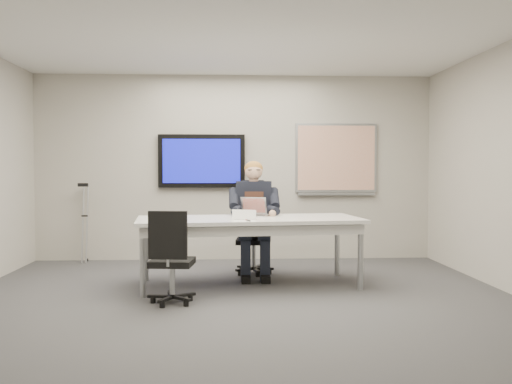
{
  "coord_description": "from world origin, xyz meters",
  "views": [
    {
      "loc": [
        -0.12,
        -5.68,
        1.37
      ],
      "look_at": [
        0.22,
        1.07,
        1.1
      ],
      "focal_mm": 40.0,
      "sensor_mm": 36.0,
      "label": 1
    }
  ],
  "objects_px": {
    "conference_table": "(249,226)",
    "office_chair_far": "(254,250)",
    "seated_person": "(254,230)",
    "laptop": "(254,211)",
    "office_chair_near": "(171,275)"
  },
  "relations": [
    {
      "from": "conference_table",
      "to": "laptop",
      "type": "height_order",
      "value": "laptop"
    },
    {
      "from": "conference_table",
      "to": "seated_person",
      "type": "distance_m",
      "value": 0.54
    },
    {
      "from": "office_chair_far",
      "to": "laptop",
      "type": "relative_size",
      "value": 2.52
    },
    {
      "from": "conference_table",
      "to": "office_chair_far",
      "type": "relative_size",
      "value": 2.71
    },
    {
      "from": "conference_table",
      "to": "office_chair_near",
      "type": "xyz_separation_m",
      "value": [
        -0.83,
        -0.9,
        -0.41
      ]
    },
    {
      "from": "office_chair_far",
      "to": "laptop",
      "type": "distance_m",
      "value": 0.76
    },
    {
      "from": "office_chair_near",
      "to": "seated_person",
      "type": "xyz_separation_m",
      "value": [
        0.91,
        1.42,
        0.3
      ]
    },
    {
      "from": "conference_table",
      "to": "office_chair_far",
      "type": "height_order",
      "value": "office_chair_far"
    },
    {
      "from": "conference_table",
      "to": "office_chair_near",
      "type": "relative_size",
      "value": 2.81
    },
    {
      "from": "conference_table",
      "to": "seated_person",
      "type": "xyz_separation_m",
      "value": [
        0.09,
        0.52,
        -0.11
      ]
    },
    {
      "from": "office_chair_far",
      "to": "seated_person",
      "type": "distance_m",
      "value": 0.39
    },
    {
      "from": "office_chair_far",
      "to": "office_chair_near",
      "type": "xyz_separation_m",
      "value": [
        -0.92,
        -1.69,
        -0.01
      ]
    },
    {
      "from": "office_chair_near",
      "to": "laptop",
      "type": "xyz_separation_m",
      "value": [
        0.9,
        1.16,
        0.56
      ]
    },
    {
      "from": "conference_table",
      "to": "laptop",
      "type": "relative_size",
      "value": 6.81
    },
    {
      "from": "laptop",
      "to": "office_chair_far",
      "type": "bearing_deg",
      "value": 107.68
    }
  ]
}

